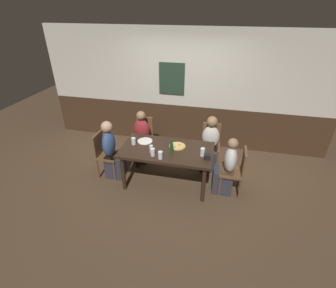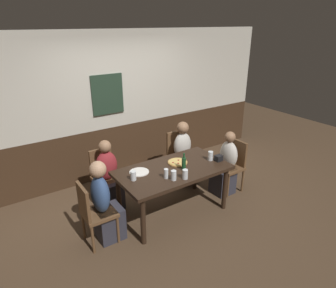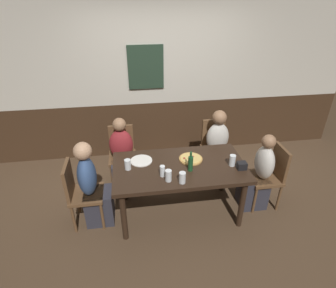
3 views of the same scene
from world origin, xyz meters
The scene contains 20 objects.
ground_plane centered at (0.00, 0.00, 0.00)m, with size 12.00×12.00×0.00m, color #4C3826.
wall_back centered at (0.00, 1.65, 1.30)m, with size 6.40×0.13×2.60m.
dining_table centered at (0.00, 0.00, 0.66)m, with size 1.63×0.88×0.74m.
chair_right_far centered at (0.72, 0.86, 0.50)m, with size 0.40×0.40×0.88m.
chair_head_west centered at (-1.23, 0.00, 0.50)m, with size 0.40×0.40×0.88m.
chair_head_east centered at (1.23, 0.00, 0.50)m, with size 0.40×0.40×0.88m.
chair_left_far centered at (-0.72, 0.86, 0.50)m, with size 0.40×0.40×0.88m.
person_right_far centered at (0.72, 0.69, 0.47)m, with size 0.34×0.37×1.12m.
person_head_west centered at (-1.07, 0.00, 0.49)m, with size 0.37×0.34×1.15m.
person_head_east centered at (1.07, 0.00, 0.45)m, with size 0.37×0.34×1.08m.
person_left_far centered at (-0.72, 0.69, 0.46)m, with size 0.34×0.37×1.09m.
pizza centered at (0.17, 0.12, 0.75)m, with size 0.30×0.30×0.03m.
pint_glass_amber centered at (-0.03, -0.33, 0.80)m, with size 0.08×0.08×0.13m.
beer_glass_half centered at (-0.63, 0.02, 0.80)m, with size 0.08×0.08×0.13m.
highball_clear centered at (-0.24, -0.17, 0.80)m, with size 0.06×0.06×0.14m.
tumbler_short centered at (-0.18, -0.27, 0.80)m, with size 0.07×0.07×0.14m.
tumbler_water centered at (0.64, -0.08, 0.81)m, with size 0.08×0.08×0.14m.
beer_bottle_green centered at (0.11, -0.11, 0.84)m, with size 0.06×0.06×0.26m.
plate_white_large centered at (-0.46, 0.17, 0.75)m, with size 0.28×0.28×0.01m, color white.
condiment_caddy centered at (0.73, -0.17, 0.79)m, with size 0.11×0.09×0.09m, color black.
Camera 2 is at (-2.21, -3.15, 2.71)m, focal length 31.92 mm.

